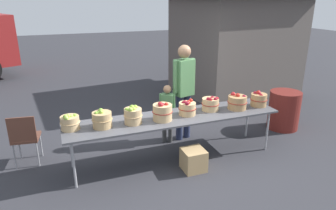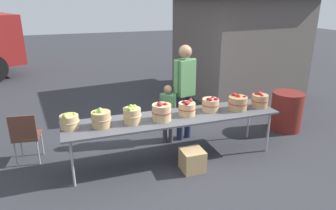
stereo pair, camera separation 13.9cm
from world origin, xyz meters
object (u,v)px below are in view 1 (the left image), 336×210
(apple_basket_red_2, at_px, (210,104))
(apple_basket_red_3, at_px, (237,102))
(apple_basket_red_4, at_px, (259,99))
(folding_chair, at_px, (25,136))
(produce_crate, at_px, (194,160))
(child_customer, at_px, (167,109))
(apple_basket_green_1, at_px, (102,119))
(apple_basket_green_2, at_px, (133,115))
(apple_basket_red_1, at_px, (187,108))
(vendor_adult, at_px, (184,85))
(trash_barrel, at_px, (284,110))
(apple_basket_red_0, at_px, (162,112))
(apple_basket_green_0, at_px, (70,122))
(market_table, at_px, (175,118))

(apple_basket_red_2, distance_m, apple_basket_red_3, 0.47)
(apple_basket_red_4, relative_size, folding_chair, 0.34)
(produce_crate, bearing_deg, child_customer, 92.06)
(apple_basket_green_1, relative_size, apple_basket_green_2, 1.02)
(apple_basket_green_1, height_order, apple_basket_green_2, apple_basket_green_2)
(apple_basket_green_1, height_order, apple_basket_red_1, apple_basket_green_1)
(vendor_adult, bearing_deg, apple_basket_red_2, 96.81)
(trash_barrel, bearing_deg, apple_basket_green_1, -173.95)
(apple_basket_red_0, relative_size, apple_basket_red_4, 1.07)
(apple_basket_red_2, height_order, vendor_adult, vendor_adult)
(apple_basket_red_3, height_order, produce_crate, apple_basket_red_3)
(folding_chair, bearing_deg, apple_basket_green_1, 157.35)
(apple_basket_green_0, relative_size, apple_basket_green_1, 0.95)
(apple_basket_green_0, xyz_separation_m, apple_basket_green_2, (0.91, -0.11, 0.02))
(apple_basket_red_2, relative_size, apple_basket_red_3, 0.90)
(produce_crate, bearing_deg, apple_basket_red_3, 22.38)
(market_table, height_order, apple_basket_red_3, apple_basket_red_3)
(apple_basket_red_3, distance_m, trash_barrel, 1.57)
(child_customer, xyz_separation_m, trash_barrel, (2.47, -0.23, -0.26))
(apple_basket_red_3, relative_size, trash_barrel, 0.43)
(apple_basket_green_0, relative_size, apple_basket_red_1, 0.97)
(apple_basket_green_0, bearing_deg, vendor_adult, 16.21)
(folding_chair, bearing_deg, vendor_adult, -171.98)
(apple_basket_red_1, height_order, vendor_adult, vendor_adult)
(apple_basket_green_0, distance_m, apple_basket_green_2, 0.92)
(trash_barrel, bearing_deg, apple_basket_green_2, -172.69)
(apple_basket_red_1, bearing_deg, market_table, -177.94)
(apple_basket_red_3, bearing_deg, vendor_adult, 134.46)
(apple_basket_green_0, distance_m, apple_basket_red_2, 2.29)
(apple_basket_red_2, bearing_deg, apple_basket_red_1, -173.21)
(apple_basket_green_2, distance_m, apple_basket_red_3, 1.84)
(market_table, xyz_separation_m, apple_basket_green_2, (-0.70, -0.03, 0.17))
(apple_basket_red_0, xyz_separation_m, produce_crate, (0.37, -0.38, -0.72))
(apple_basket_green_0, distance_m, apple_basket_red_4, 3.19)
(trash_barrel, distance_m, produce_crate, 2.58)
(apple_basket_green_2, height_order, vendor_adult, vendor_adult)
(apple_basket_red_3, height_order, child_customer, child_customer)
(apple_basket_red_2, distance_m, apple_basket_red_4, 0.91)
(apple_basket_red_0, height_order, child_customer, child_customer)
(market_table, relative_size, apple_basket_red_0, 11.00)
(apple_basket_green_0, relative_size, apple_basket_green_2, 0.96)
(apple_basket_red_4, bearing_deg, vendor_adult, 148.00)
(apple_basket_green_2, bearing_deg, market_table, 2.85)
(apple_basket_red_2, xyz_separation_m, produce_crate, (-0.54, -0.51, -0.69))
(apple_basket_red_2, bearing_deg, apple_basket_red_0, -171.88)
(apple_basket_green_1, distance_m, vendor_adult, 1.75)
(apple_basket_green_2, bearing_deg, vendor_adult, 31.57)
(apple_basket_green_1, xyz_separation_m, apple_basket_red_2, (1.84, 0.07, -0.01))
(apple_basket_green_0, height_order, child_customer, child_customer)
(apple_basket_red_0, height_order, apple_basket_red_2, apple_basket_red_0)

